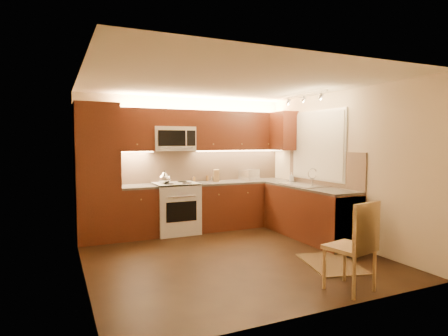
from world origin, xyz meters
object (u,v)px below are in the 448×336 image
microwave (173,139)px  dining_chair (350,245)px  knife_block (216,176)px  soap_bottle (291,177)px  toaster_oven (249,175)px  stove (176,208)px  kettle (165,177)px  sink (304,181)px

microwave → dining_chair: bearing=-74.3°
knife_block → soap_bottle: 1.47m
soap_bottle → dining_chair: soap_bottle is taller
microwave → soap_bottle: microwave is taller
microwave → toaster_oven: (1.57, -0.02, -0.71)m
stove → toaster_oven: bearing=4.2°
toaster_oven → dining_chair: toaster_oven is taller
microwave → toaster_oven: bearing=-0.8°
kettle → toaster_oven: (1.80, 0.20, -0.03)m
kettle → soap_bottle: kettle is taller
sink → dining_chair: 2.49m
stove → dining_chair: size_ratio=0.90×
soap_bottle → kettle: bearing=-167.6°
stove → knife_block: size_ratio=4.02×
microwave → toaster_oven: microwave is taller
microwave → sink: bearing=-32.2°
microwave → sink: 2.48m
sink → kettle: (-2.23, 1.04, 0.07)m
kettle → toaster_oven: size_ratio=0.68×
sink → knife_block: (-1.16, 1.22, 0.04)m
dining_chair → toaster_oven: bearing=67.6°
knife_block → kettle: bearing=-152.0°
sink → soap_bottle: size_ratio=5.17×
toaster_oven → soap_bottle: toaster_oven is taller
microwave → knife_block: (0.84, -0.04, -0.71)m
microwave → sink: microwave is taller
stove → microwave: 1.27m
microwave → dining_chair: size_ratio=0.75×
knife_block → dining_chair: size_ratio=0.22×
microwave → kettle: microwave is taller
sink → kettle: bearing=155.0°
stove → toaster_oven: (1.57, 0.11, 0.55)m
stove → kettle: (-0.23, -0.09, 0.58)m
stove → soap_bottle: 2.31m
sink → dining_chair: sink is taller
knife_block → toaster_oven: bearing=19.6°
stove → toaster_oven: size_ratio=2.59×
stove → dining_chair: (0.98, -3.35, 0.05)m
knife_block → dining_chair: 3.49m
kettle → toaster_oven: 1.81m
stove → dining_chair: dining_chair is taller
kettle → toaster_oven: bearing=25.0°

